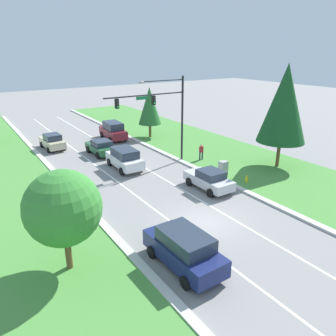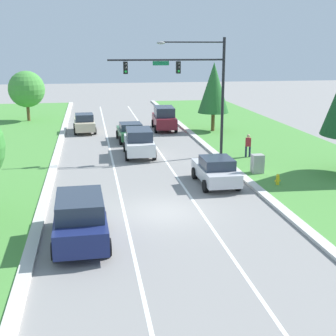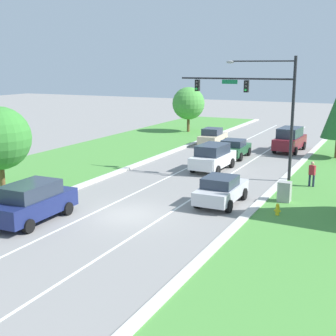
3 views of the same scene
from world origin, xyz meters
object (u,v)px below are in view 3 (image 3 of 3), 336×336
object	(u,v)px
navy_suv	(32,201)
traffic_signal_mast	(259,98)
champagne_sedan	(213,137)
utility_cabinet	(284,192)
forest_sedan	(234,148)
pedestrian	(312,173)
fire_hydrant	(277,210)
silver_sedan	(221,190)
oak_near_left_tree	(188,103)
burgundy_suv	(290,139)
white_suv	(213,157)

from	to	relation	value
navy_suv	traffic_signal_mast	bearing A→B (deg)	60.33
champagne_sedan	utility_cabinet	world-z (taller)	champagne_sedan
forest_sedan	pedestrian	bearing A→B (deg)	-45.86
fire_hydrant	navy_suv	bearing A→B (deg)	-150.73
silver_sedan	fire_hydrant	distance (m)	3.50
utility_cabinet	pedestrian	size ratio (longest dim) A/B	0.72
utility_cabinet	fire_hydrant	distance (m)	2.66
utility_cabinet	pedestrian	world-z (taller)	pedestrian
navy_suv	champagne_sedan	bearing A→B (deg)	88.62
utility_cabinet	oak_near_left_tree	world-z (taller)	oak_near_left_tree
forest_sedan	silver_sedan	size ratio (longest dim) A/B	0.99
utility_cabinet	oak_near_left_tree	bearing A→B (deg)	124.55
burgundy_suv	navy_suv	world-z (taller)	burgundy_suv
burgundy_suv	champagne_sedan	size ratio (longest dim) A/B	1.17
burgundy_suv	champagne_sedan	bearing A→B (deg)	-176.43
traffic_signal_mast	burgundy_suv	bearing A→B (deg)	90.45
forest_sedan	navy_suv	world-z (taller)	navy_suv
silver_sedan	navy_suv	xyz separation A→B (m)	(-7.42, -6.88, 0.19)
champagne_sedan	utility_cabinet	distance (m)	19.39
forest_sedan	pedestrian	world-z (taller)	pedestrian
white_suv	utility_cabinet	bearing A→B (deg)	-40.85
burgundy_suv	fire_hydrant	world-z (taller)	burgundy_suv
champagne_sedan	traffic_signal_mast	bearing A→B (deg)	-58.89
champagne_sedan	oak_near_left_tree	xyz separation A→B (m)	(-5.75, 7.28, 2.49)
silver_sedan	utility_cabinet	world-z (taller)	silver_sedan
white_suv	pedestrian	xyz separation A→B (m)	(7.43, -2.00, -0.07)
traffic_signal_mast	white_suv	bearing A→B (deg)	165.04
traffic_signal_mast	silver_sedan	world-z (taller)	traffic_signal_mast
navy_suv	pedestrian	xyz separation A→B (m)	(11.36, 12.80, -0.07)
white_suv	navy_suv	size ratio (longest dim) A/B	0.98
utility_cabinet	oak_near_left_tree	xyz separation A→B (m)	(-16.24, 23.59, 2.72)
champagne_sedan	white_suv	bearing A→B (deg)	-71.76
burgundy_suv	silver_sedan	distance (m)	18.18
navy_suv	forest_sedan	bearing A→B (deg)	78.05
navy_suv	burgundy_suv	bearing A→B (deg)	72.28
traffic_signal_mast	silver_sedan	distance (m)	8.37
forest_sedan	navy_suv	bearing A→B (deg)	-102.42
forest_sedan	fire_hydrant	bearing A→B (deg)	-65.35
traffic_signal_mast	fire_hydrant	size ratio (longest dim) A/B	11.71
champagne_sedan	oak_near_left_tree	size ratio (longest dim) A/B	0.83
utility_cabinet	fire_hydrant	xyz separation A→B (m)	(0.24, -2.63, -0.27)
silver_sedan	oak_near_left_tree	world-z (taller)	oak_near_left_tree
traffic_signal_mast	burgundy_suv	xyz separation A→B (m)	(-0.09, 11.21, -4.35)
traffic_signal_mast	oak_near_left_tree	size ratio (longest dim) A/B	1.58
champagne_sedan	silver_sedan	world-z (taller)	champagne_sedan
forest_sedan	white_suv	world-z (taller)	white_suv
navy_suv	fire_hydrant	bearing A→B (deg)	28.02
champagne_sedan	utility_cabinet	size ratio (longest dim) A/B	3.53
champagne_sedan	pedestrian	world-z (taller)	champagne_sedan
burgundy_suv	pedestrian	size ratio (longest dim) A/B	2.97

